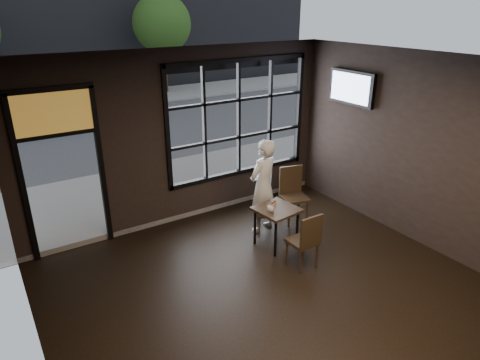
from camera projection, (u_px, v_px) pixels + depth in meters
floor at (304, 321)px, 5.62m from camera, size 6.00×7.00×0.02m
ceiling at (323, 72)px, 4.39m from camera, size 6.00×7.00×0.02m
wall_left at (36, 300)px, 3.51m from camera, size 0.04×7.00×3.20m
wall_right at (462, 164)px, 6.50m from camera, size 0.04×7.00×3.20m
window_frame at (239, 119)px, 8.25m from camera, size 3.06×0.12×2.28m
stained_transom at (53, 112)px, 6.40m from camera, size 1.20×0.06×0.70m
street_asphalt at (28, 78)px, 24.31m from camera, size 60.00×41.00×0.04m
cafe_table at (276, 227)px, 7.25m from camera, size 0.72×0.72×0.70m
chair_near at (302, 240)px, 6.62m from camera, size 0.41×0.41×0.95m
chair_window at (295, 196)px, 7.99m from camera, size 0.56×0.56×1.05m
man at (263, 186)px, 7.57m from camera, size 0.72×0.57×1.73m
hotdog at (272, 204)px, 7.19m from camera, size 0.21×0.16×0.06m
cup at (271, 209)px, 7.00m from camera, size 0.15×0.15×0.10m
tv at (352, 88)px, 7.94m from camera, size 0.12×1.07×0.63m
navy_car at (81, 99)px, 14.60m from camera, size 4.79×2.49×1.50m
tree_right at (162, 24)px, 18.66m from camera, size 2.54×2.54×4.33m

